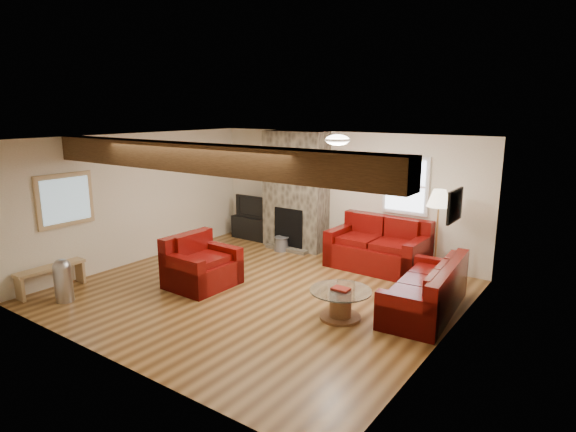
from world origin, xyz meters
name	(u,v)px	position (x,y,z in m)	size (l,w,h in m)	color
room	(258,218)	(0.00, 0.00, 1.25)	(8.00, 8.00, 8.00)	brown
oak_beam	(199,158)	(0.00, -1.25, 2.31)	(6.00, 0.36, 0.38)	#301E0E
chimney_breast	(295,192)	(-1.00, 2.49, 1.22)	(1.40, 0.67, 2.50)	#3B362E
back_window	(405,185)	(1.35, 2.71, 1.55)	(0.90, 0.08, 1.10)	silver
hatch_window	(65,200)	(-2.96, -1.50, 1.45)	(0.08, 1.00, 0.90)	tan
ceiling_dome	(337,142)	(0.90, 0.90, 2.44)	(0.40, 0.40, 0.18)	white
artwork_back	(349,173)	(0.15, 2.71, 1.70)	(0.42, 0.06, 0.52)	black
artwork_right	(454,206)	(2.96, 0.30, 1.75)	(0.06, 0.55, 0.42)	black
sofa_three	(425,287)	(2.48, 0.82, 0.38)	(1.99, 0.83, 0.77)	#4D0505
loveseat	(378,244)	(1.06, 2.23, 0.47)	(1.78, 1.02, 0.95)	#4D0505
armchair_red	(202,261)	(-0.97, -0.34, 0.43)	(1.07, 0.94, 0.87)	#4D0505
coffee_table	(340,304)	(1.59, -0.12, 0.22)	(0.89, 0.89, 0.46)	#4A2A17
tv_cabinet	(254,228)	(-2.19, 2.53, 0.26)	(1.03, 0.41, 0.52)	black
television	(254,206)	(-2.19, 2.53, 0.77)	(0.87, 0.11, 0.50)	black
floor_lamp	(439,203)	(2.16, 2.20, 1.38)	(0.42, 0.42, 1.62)	tan
pine_bench	(51,279)	(-2.83, -1.95, 0.21)	(0.26, 1.12, 0.42)	tan
pedal_bin	(63,280)	(-2.25, -2.07, 0.34)	(0.28, 0.28, 0.69)	#A6A6AB
coal_bucket	(281,243)	(-1.10, 2.12, 0.15)	(0.32, 0.32, 0.30)	gray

